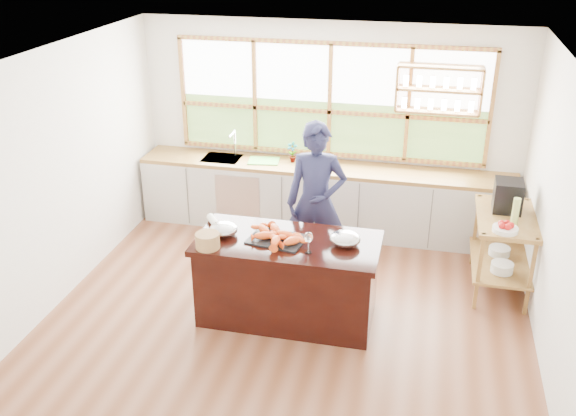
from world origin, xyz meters
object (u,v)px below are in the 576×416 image
(island, at_px, (288,279))
(wicker_basket, at_px, (208,241))
(cook, at_px, (316,202))
(espresso_machine, at_px, (508,196))

(island, bearing_deg, wicker_basket, -156.45)
(cook, xyz_separation_m, wicker_basket, (-0.85, -1.25, 0.05))
(espresso_machine, height_order, wicker_basket, espresso_machine)
(espresso_machine, distance_m, wicker_basket, 3.32)
(cook, distance_m, espresso_machine, 2.10)
(island, bearing_deg, espresso_machine, 29.75)
(island, height_order, cook, cook)
(wicker_basket, bearing_deg, espresso_machine, 28.26)
(cook, bearing_deg, wicker_basket, -130.29)
(island, height_order, espresso_machine, espresso_machine)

